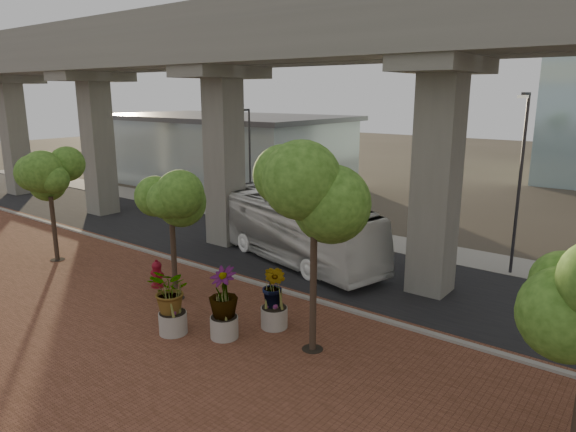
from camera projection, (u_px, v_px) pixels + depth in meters
The scene contains 17 objects.
ground at pixel (289, 274), 23.93m from camera, with size 160.00×160.00×0.00m, color #393329.
brick_plaza at pixel (149, 337), 17.76m from camera, with size 70.00×13.00×0.06m, color brown.
asphalt_road at pixel (314, 263), 25.47m from camera, with size 90.00×8.00×0.04m, color black.
curb_strip at pixel (261, 285), 22.37m from camera, with size 70.00×0.25×0.16m, color gray.
far_sidewalk at pixel (368, 239), 29.71m from camera, with size 90.00×3.00×0.06m, color gray.
transit_viaduct at pixel (316, 114), 23.77m from camera, with size 72.00×5.60×12.40m.
station_pavilion at pixel (223, 149), 47.37m from camera, with size 23.00×13.00×6.30m.
transit_bus at pixel (289, 228), 25.83m from camera, with size 2.73×11.62×3.24m, color silver.
fire_hydrant at pixel (157, 274), 22.15m from camera, with size 0.61×0.55×1.21m.
planter_front at pixel (171, 294), 17.63m from camera, with size 2.18×2.18×2.40m.
planter_right at pixel (223, 296), 17.30m from camera, with size 2.36×2.36×2.52m.
planter_left at pixel (274, 290), 18.10m from camera, with size 2.14×2.14×2.35m.
street_tree_far_west at pixel (49, 178), 24.89m from camera, with size 3.27×3.27×5.68m.
street_tree_near_west at pixel (171, 198), 20.04m from camera, with size 3.15×3.15×5.65m.
street_tree_near_east at pixel (314, 188), 15.57m from camera, with size 3.84×3.84×7.16m.
streetlamp_west at pixel (249, 158), 32.56m from camera, with size 0.36×1.05×7.26m.
streetlamp_east at pixel (520, 172), 22.86m from camera, with size 0.41×1.19×8.24m.
Camera 1 is at (13.74, -17.99, 8.24)m, focal length 32.00 mm.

